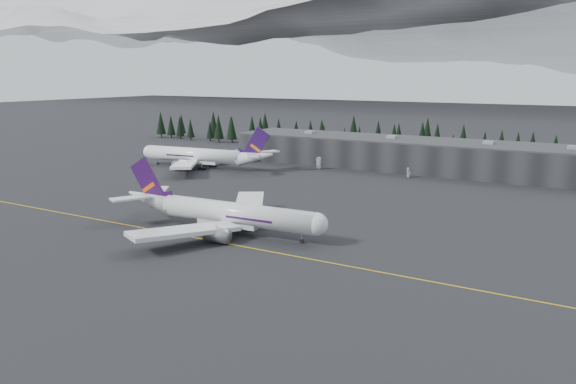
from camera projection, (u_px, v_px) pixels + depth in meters
The scene contains 9 objects.
ground at pixel (245, 244), 133.24m from camera, with size 1400.00×1400.00×0.00m, color black.
taxiline at pixel (240, 246), 131.55m from camera, with size 400.00×0.40×0.02m, color gold.
terminal at pixel (414, 154), 237.32m from camera, with size 160.00×30.00×12.60m.
treeline at pixel (439, 142), 268.27m from camera, with size 360.00×20.00×15.00m, color black.
mountain_ridge at pixel (573, 97), 976.25m from camera, with size 4400.00×900.00×420.00m, color white, non-canonical shape.
jet_main at pixel (220, 212), 143.12m from camera, with size 60.49×55.73×17.78m.
jet_parked at pixel (205, 156), 239.31m from camera, with size 64.35×59.13×18.94m.
gse_vehicle_a at pixel (319, 168), 237.85m from camera, with size 2.42×5.25×1.46m, color silver.
gse_vehicle_b at pixel (409, 176), 218.67m from camera, with size 1.60×3.97×1.35m, color silver.
Camera 1 is at (73.67, -104.98, 39.53)m, focal length 35.00 mm.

